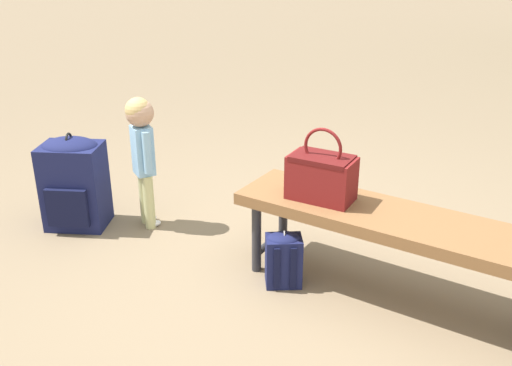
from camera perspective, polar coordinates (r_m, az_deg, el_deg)
The scene contains 6 objects.
ground_plane at distance 3.07m, azimuth 1.53°, elevation -9.19°, with size 40.00×40.00×0.00m, color #7F6B51.
park_bench at distance 2.78m, azimuth 13.96°, elevation -4.27°, with size 1.64×0.66×0.45m.
handbag at distance 2.81m, azimuth 6.54°, elevation 0.77°, with size 0.34×0.21×0.37m.
child_standing at distance 3.43m, azimuth -11.29°, elevation 3.92°, with size 0.18×0.17×0.81m.
backpack_large at distance 3.62m, azimuth -17.65°, elevation 0.25°, with size 0.42×0.38×0.60m.
backpack_small at distance 2.93m, azimuth 2.77°, elevation -7.41°, with size 0.22×0.20×0.31m.
Camera 1 is at (-0.93, 2.42, 1.64)m, focal length 40.19 mm.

